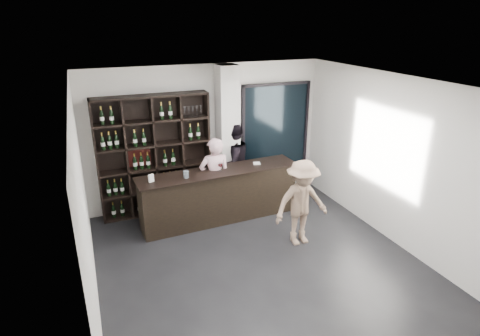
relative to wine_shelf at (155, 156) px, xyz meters
name	(u,v)px	position (x,y,z in m)	size (l,w,h in m)	color
floor	(261,266)	(1.15, -2.57, -1.20)	(5.00, 5.50, 0.01)	black
wine_shelf	(155,156)	(0.00, 0.00, 0.00)	(2.20, 0.35, 2.40)	black
structural_column	(228,137)	(1.50, -0.10, 0.25)	(0.40, 0.40, 2.90)	silver
glass_panel	(275,131)	(2.70, 0.12, 0.20)	(1.60, 0.08, 2.10)	black
tasting_counter	(220,195)	(1.05, -0.82, -0.68)	(3.14, 0.65, 1.03)	black
taster_pink	(215,179)	(1.00, -0.72, -0.37)	(0.60, 0.40, 1.65)	beige
taster_black	(233,163)	(1.57, -0.17, -0.32)	(0.86, 0.67, 1.77)	black
customer	(302,203)	(2.08, -2.17, -0.43)	(1.00, 0.57, 1.54)	#967861
wine_glass	(220,166)	(1.07, -0.85, -0.07)	(0.08, 0.08, 0.20)	white
spit_cup	(186,174)	(0.38, -0.93, -0.10)	(0.10, 0.10, 0.13)	#99A9BA
napkin_stack	(257,163)	(1.87, -0.75, -0.16)	(0.13, 0.13, 0.02)	white
card_stand	(151,178)	(-0.24, -0.89, -0.10)	(0.09, 0.05, 0.14)	white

